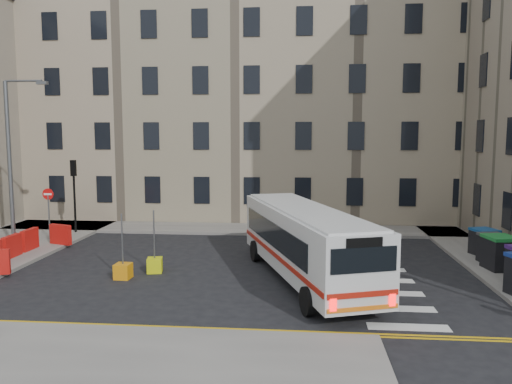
% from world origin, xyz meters
% --- Properties ---
extents(ground, '(120.00, 120.00, 0.00)m').
position_xyz_m(ground, '(0.00, 0.00, 0.00)').
color(ground, black).
rests_on(ground, ground).
extents(pavement_north, '(36.00, 3.20, 0.15)m').
position_xyz_m(pavement_north, '(-6.00, 8.60, 0.07)').
color(pavement_north, slate).
rests_on(pavement_north, ground).
extents(pavement_east, '(2.40, 26.00, 0.15)m').
position_xyz_m(pavement_east, '(9.00, 4.00, 0.07)').
color(pavement_east, slate).
rests_on(pavement_east, ground).
extents(terrace_north, '(38.30, 10.80, 17.20)m').
position_xyz_m(terrace_north, '(-7.00, 15.50, 8.62)').
color(terrace_north, gray).
rests_on(terrace_north, ground).
extents(traffic_light_nw, '(0.28, 0.22, 4.10)m').
position_xyz_m(traffic_light_nw, '(-12.00, 6.50, 2.87)').
color(traffic_light_nw, black).
rests_on(traffic_light_nw, pavement_west).
extents(streetlamp, '(0.50, 0.22, 8.14)m').
position_xyz_m(streetlamp, '(-13.00, 2.00, 4.34)').
color(streetlamp, '#595B5E').
rests_on(streetlamp, pavement_west).
extents(no_entry_north, '(0.60, 0.08, 3.00)m').
position_xyz_m(no_entry_north, '(-12.50, 4.50, 2.08)').
color(no_entry_north, '#595B5E').
rests_on(no_entry_north, pavement_west).
extents(roadworks_barriers, '(1.66, 6.26, 1.00)m').
position_xyz_m(roadworks_barriers, '(-11.84, 0.50, 0.65)').
color(roadworks_barriers, red).
rests_on(roadworks_barriers, pavement_west).
extents(bus, '(5.49, 10.42, 2.78)m').
position_xyz_m(bus, '(0.97, -1.48, 1.61)').
color(bus, silver).
rests_on(bus, ground).
extents(wheelie_bin_c, '(1.27, 1.41, 1.39)m').
position_xyz_m(wheelie_bin_c, '(8.96, 0.37, 0.85)').
color(wheelie_bin_c, black).
rests_on(wheelie_bin_c, pavement_east).
extents(wheelie_bin_d, '(1.18, 1.30, 1.27)m').
position_xyz_m(wheelie_bin_d, '(9.07, 1.35, 0.79)').
color(wheelie_bin_d, black).
rests_on(wheelie_bin_d, pavement_east).
extents(wheelie_bin_e, '(1.26, 1.35, 1.22)m').
position_xyz_m(wheelie_bin_e, '(9.22, 2.87, 0.76)').
color(wheelie_bin_e, black).
rests_on(wheelie_bin_e, pavement_east).
extents(bollard_yellow, '(0.71, 0.71, 0.60)m').
position_xyz_m(bollard_yellow, '(-5.19, -0.85, 0.30)').
color(bollard_yellow, '#C3CD0B').
rests_on(bollard_yellow, ground).
extents(bollard_chevron, '(0.63, 0.63, 0.60)m').
position_xyz_m(bollard_chevron, '(-6.17, -1.85, 0.30)').
color(bollard_chevron, orange).
rests_on(bollard_chevron, ground).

